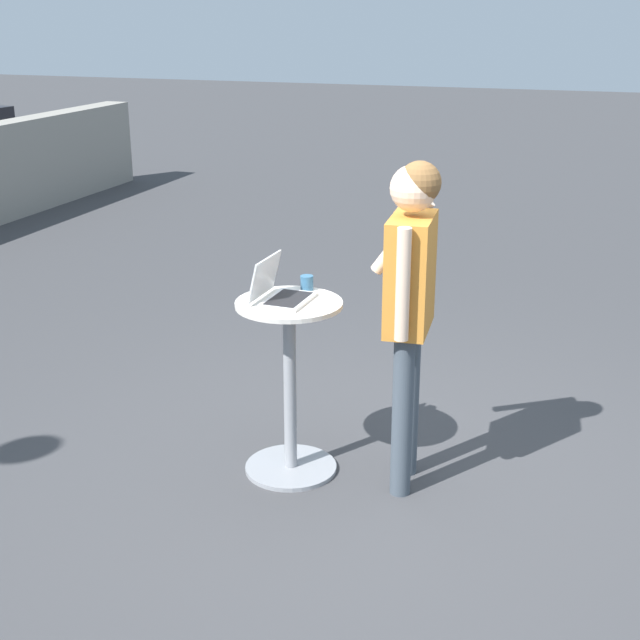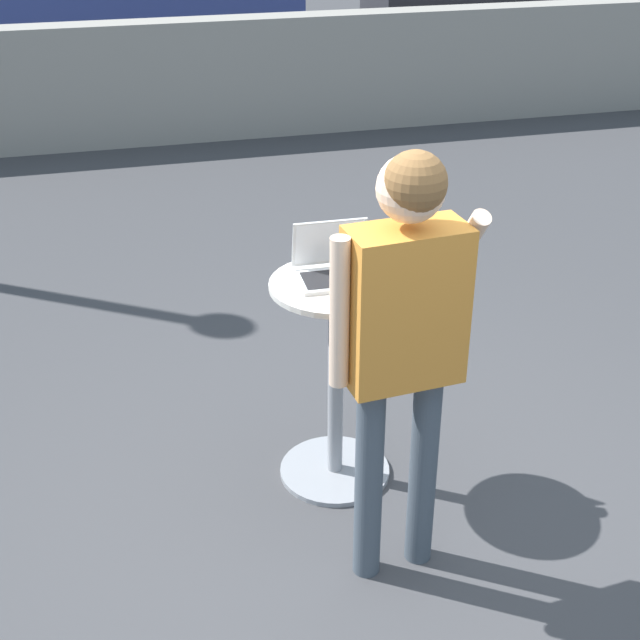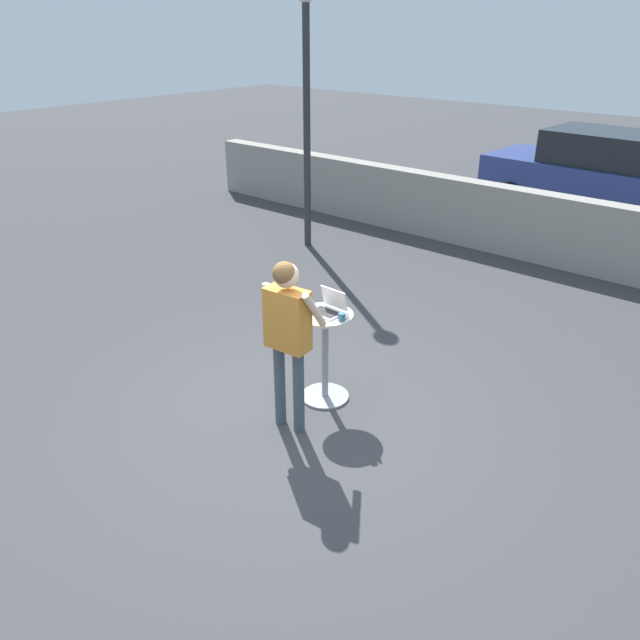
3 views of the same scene
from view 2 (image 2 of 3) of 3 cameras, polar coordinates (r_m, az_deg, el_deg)
name	(u,v)px [view 2 (image 2 of 3)]	position (r m, az deg, el deg)	size (l,w,h in m)	color
ground_plane	(372,552)	(3.88, 3.35, -14.58)	(50.00, 50.00, 0.00)	#3D3D3F
pavement_kerb	(185,81)	(9.08, -8.63, 14.89)	(14.95, 0.35, 1.15)	gray
cafe_table	(336,376)	(3.97, 1.01, -3.57)	(0.57, 0.57, 1.00)	gray
laptop	(334,266)	(3.77, 0.88, 3.50)	(0.33, 0.28, 0.23)	silver
coffee_mug	(390,270)	(3.77, 4.48, 3.22)	(0.10, 0.07, 0.08)	#336084
standing_person	(404,321)	(3.16, 5.39, -0.04)	(0.57, 0.41, 1.77)	#424C56
parked_car_near_street	(133,0)	(12.30, -11.86, 19.39)	(4.35, 2.10, 1.69)	navy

